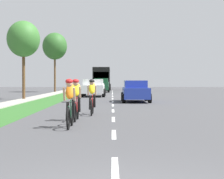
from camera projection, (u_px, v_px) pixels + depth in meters
ground_plane at (112, 103)px, 24.33m from camera, size 120.00×120.00×0.00m
grass_verge at (40, 103)px, 24.33m from camera, size 2.33×70.00×0.01m
sidewalk_concrete at (11, 103)px, 24.32m from camera, size 1.47×70.00×0.10m
lane_markings_center at (112, 100)px, 28.33m from camera, size 0.12×53.80×0.01m
cyclist_lead at (69, 103)px, 11.75m from camera, size 0.42×1.72×1.58m
cyclist_trailing at (76, 99)px, 13.85m from camera, size 0.42×1.72×1.58m
cyclist_distant at (92, 97)px, 16.21m from camera, size 0.42×1.72×1.58m
sedan_blue at (135, 91)px, 26.08m from camera, size 1.98×4.30×1.52m
pickup_white at (93, 88)px, 34.63m from camera, size 2.22×5.10×1.64m
suv_dark_green at (101, 85)px, 47.62m from camera, size 2.15×4.70×1.79m
bus_black at (102, 78)px, 58.97m from camera, size 2.78×11.60×3.48m
street_tree_near at (23, 39)px, 29.14m from camera, size 2.62×2.62×6.28m
street_tree_far at (54, 46)px, 47.59m from camera, size 3.18×3.18×7.74m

